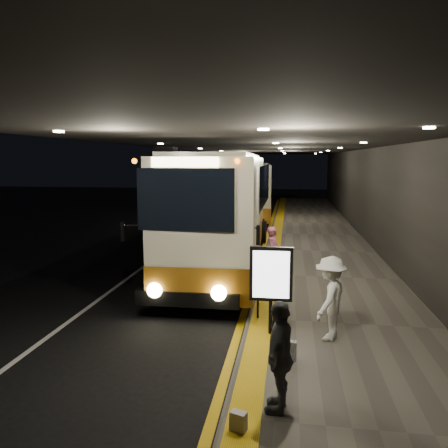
% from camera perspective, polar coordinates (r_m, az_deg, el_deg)
% --- Properties ---
extents(ground, '(90.00, 90.00, 0.00)m').
position_cam_1_polar(ground, '(14.11, -5.94, -7.67)').
color(ground, black).
extents(lane_line_white, '(0.12, 50.00, 0.01)m').
position_cam_1_polar(lane_line_white, '(19.26, -7.42, -3.31)').
color(lane_line_white, silver).
rests_on(lane_line_white, ground).
extents(kerb_stripe_yellow, '(0.18, 50.00, 0.01)m').
position_cam_1_polar(kerb_stripe_yellow, '(18.56, 5.02, -3.72)').
color(kerb_stripe_yellow, gold).
rests_on(kerb_stripe_yellow, ground).
extents(sidewalk, '(4.50, 50.00, 0.15)m').
position_cam_1_polar(sidewalk, '(18.56, 12.45, -3.67)').
color(sidewalk, '#514C44').
rests_on(sidewalk, ground).
extents(tactile_strip, '(0.50, 50.00, 0.01)m').
position_cam_1_polar(tactile_strip, '(18.51, 6.57, -3.30)').
color(tactile_strip, gold).
rests_on(tactile_strip, sidewalk).
extents(terminal_wall, '(0.10, 50.00, 6.00)m').
position_cam_1_polar(terminal_wall, '(18.49, 19.74, 5.14)').
color(terminal_wall, black).
rests_on(terminal_wall, ground).
extents(support_columns, '(0.80, 24.80, 4.40)m').
position_cam_1_polar(support_columns, '(17.89, -7.51, 2.90)').
color(support_columns, black).
rests_on(support_columns, ground).
extents(canopy, '(9.00, 50.00, 0.40)m').
position_cam_1_polar(canopy, '(18.15, 5.69, 10.60)').
color(canopy, black).
rests_on(canopy, support_columns).
extents(coach_main, '(3.17, 12.83, 3.97)m').
position_cam_1_polar(coach_main, '(16.40, 0.13, 1.44)').
color(coach_main, beige).
rests_on(coach_main, ground).
extents(coach_second, '(3.00, 11.43, 3.55)m').
position_cam_1_polar(coach_second, '(29.69, 3.75, 4.18)').
color(coach_second, beige).
rests_on(coach_second, ground).
extents(passenger_boarding, '(0.52, 0.67, 1.63)m').
position_cam_1_polar(passenger_boarding, '(14.16, 6.41, -3.60)').
color(passenger_boarding, '#AC507B').
rests_on(passenger_boarding, sidewalk).
extents(passenger_waiting_white, '(0.94, 1.26, 1.77)m').
position_cam_1_polar(passenger_waiting_white, '(9.50, 13.69, -9.39)').
color(passenger_waiting_white, white).
rests_on(passenger_waiting_white, sidewalk).
extents(passenger_waiting_grey, '(0.61, 1.05, 1.71)m').
position_cam_1_polar(passenger_waiting_grey, '(6.84, 7.32, -16.73)').
color(passenger_waiting_grey, '#444649').
rests_on(passenger_waiting_grey, sidewalk).
extents(bag_polka, '(0.32, 0.15, 0.38)m').
position_cam_1_polar(bag_polka, '(8.65, 8.38, -16.03)').
color(bag_polka, black).
rests_on(bag_polka, sidewalk).
extents(bag_plain, '(0.26, 0.20, 0.28)m').
position_cam_1_polar(bag_plain, '(6.67, 1.89, -24.38)').
color(bag_plain, '#B9AFAD').
rests_on(bag_plain, sidewalk).
extents(info_sign, '(0.91, 0.13, 1.93)m').
position_cam_1_polar(info_sign, '(9.41, 6.17, -6.72)').
color(info_sign, black).
rests_on(info_sign, sidewalk).
extents(stanchion_post, '(0.05, 0.05, 1.19)m').
position_cam_1_polar(stanchion_post, '(10.49, 4.47, -9.13)').
color(stanchion_post, black).
rests_on(stanchion_post, sidewalk).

